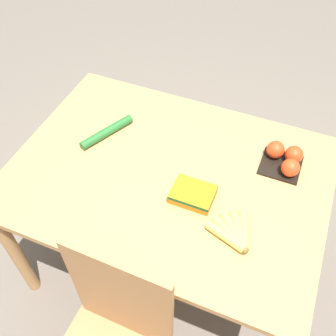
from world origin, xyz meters
The scene contains 6 objects.
ground_plane centered at (0.00, 0.00, 0.00)m, with size 12.00×12.00×0.00m, color #665B51.
dining_table centered at (0.00, 0.00, 0.68)m, with size 1.35×0.99×0.77m.
banana_bunch centered at (-0.35, 0.19, 0.79)m, with size 0.18×0.18×0.04m.
tomato_pack centered at (-0.45, -0.23, 0.82)m, with size 0.17×0.17×0.09m.
carrot_bag centered at (-0.14, 0.08, 0.80)m, with size 0.17×0.13×0.04m.
cucumber_near centered at (0.35, -0.10, 0.79)m, with size 0.16×0.27×0.04m.
Camera 1 is at (-0.41, 1.00, 2.07)m, focal length 42.00 mm.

